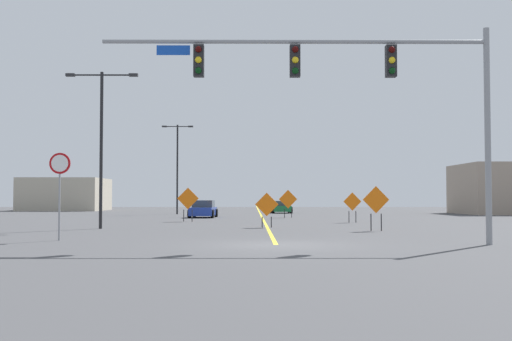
{
  "coord_description": "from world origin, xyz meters",
  "views": [
    {
      "loc": [
        -0.79,
        -21.08,
        1.56
      ],
      "look_at": [
        -0.49,
        25.18,
        3.46
      ],
      "focal_mm": 45.37,
      "sensor_mm": 36.0,
      "label": 1
    }
  ],
  "objects_px": {
    "traffic_signal_assembly": "(350,78)",
    "construction_sign_median_near": "(288,200)",
    "street_lamp_near_left": "(177,162)",
    "construction_sign_left_lane": "(188,200)",
    "construction_sign_right_lane": "(352,203)",
    "street_lamp_far_left": "(101,135)",
    "construction_sign_left_shoulder": "(267,206)",
    "construction_sign_right_shoulder": "(376,202)",
    "stop_sign": "(60,179)",
    "car_blue_far": "(203,209)",
    "car_green_passing": "(281,207)"
  },
  "relations": [
    {
      "from": "traffic_signal_assembly",
      "to": "stop_sign",
      "type": "distance_m",
      "value": 10.86
    },
    {
      "from": "traffic_signal_assembly",
      "to": "street_lamp_near_left",
      "type": "xyz_separation_m",
      "value": [
        -10.01,
        37.78,
        -0.71
      ]
    },
    {
      "from": "car_blue_far",
      "to": "stop_sign",
      "type": "bearing_deg",
      "value": -96.97
    },
    {
      "from": "street_lamp_near_left",
      "to": "construction_sign_right_shoulder",
      "type": "height_order",
      "value": "street_lamp_near_left"
    },
    {
      "from": "construction_sign_median_near",
      "to": "construction_sign_left_shoulder",
      "type": "height_order",
      "value": "construction_sign_median_near"
    },
    {
      "from": "street_lamp_far_left",
      "to": "construction_sign_right_lane",
      "type": "bearing_deg",
      "value": 29.03
    },
    {
      "from": "traffic_signal_assembly",
      "to": "street_lamp_near_left",
      "type": "distance_m",
      "value": 39.09
    },
    {
      "from": "construction_sign_right_lane",
      "to": "construction_sign_median_near",
      "type": "bearing_deg",
      "value": 109.6
    },
    {
      "from": "street_lamp_far_left",
      "to": "construction_sign_median_near",
      "type": "distance_m",
      "value": 20.17
    },
    {
      "from": "construction_sign_median_near",
      "to": "car_blue_far",
      "type": "distance_m",
      "value": 6.51
    },
    {
      "from": "construction_sign_right_shoulder",
      "to": "traffic_signal_assembly",
      "type": "bearing_deg",
      "value": -106.14
    },
    {
      "from": "construction_sign_median_near",
      "to": "street_lamp_far_left",
      "type": "bearing_deg",
      "value": -120.84
    },
    {
      "from": "street_lamp_far_left",
      "to": "construction_sign_median_near",
      "type": "xyz_separation_m",
      "value": [
        10.2,
        17.08,
        -3.31
      ]
    },
    {
      "from": "stop_sign",
      "to": "car_blue_far",
      "type": "bearing_deg",
      "value": 83.03
    },
    {
      "from": "stop_sign",
      "to": "construction_sign_median_near",
      "type": "relative_size",
      "value": 1.5
    },
    {
      "from": "street_lamp_near_left",
      "to": "car_green_passing",
      "type": "distance_m",
      "value": 11.34
    },
    {
      "from": "street_lamp_far_left",
      "to": "car_blue_far",
      "type": "relative_size",
      "value": 1.94
    },
    {
      "from": "stop_sign",
      "to": "construction_sign_left_shoulder",
      "type": "bearing_deg",
      "value": 51.99
    },
    {
      "from": "construction_sign_left_lane",
      "to": "construction_sign_median_near",
      "type": "bearing_deg",
      "value": 48.73
    },
    {
      "from": "traffic_signal_assembly",
      "to": "construction_sign_median_near",
      "type": "distance_m",
      "value": 28.22
    },
    {
      "from": "car_blue_far",
      "to": "construction_sign_right_shoulder",
      "type": "bearing_deg",
      "value": -64.37
    },
    {
      "from": "traffic_signal_assembly",
      "to": "construction_sign_median_near",
      "type": "bearing_deg",
      "value": 90.96
    },
    {
      "from": "construction_sign_median_near",
      "to": "car_blue_far",
      "type": "bearing_deg",
      "value": 176.4
    },
    {
      "from": "stop_sign",
      "to": "construction_sign_median_near",
      "type": "height_order",
      "value": "stop_sign"
    },
    {
      "from": "construction_sign_median_near",
      "to": "car_green_passing",
      "type": "distance_m",
      "value": 14.05
    },
    {
      "from": "street_lamp_near_left",
      "to": "construction_sign_left_lane",
      "type": "bearing_deg",
      "value": -81.22
    },
    {
      "from": "stop_sign",
      "to": "construction_sign_left_shoulder",
      "type": "relative_size",
      "value": 1.77
    },
    {
      "from": "traffic_signal_assembly",
      "to": "construction_sign_left_lane",
      "type": "xyz_separation_m",
      "value": [
        -7.29,
        20.14,
        -4.11
      ]
    },
    {
      "from": "construction_sign_median_near",
      "to": "construction_sign_right_lane",
      "type": "bearing_deg",
      "value": -70.4
    },
    {
      "from": "traffic_signal_assembly",
      "to": "stop_sign",
      "type": "height_order",
      "value": "traffic_signal_assembly"
    },
    {
      "from": "traffic_signal_assembly",
      "to": "construction_sign_right_lane",
      "type": "bearing_deg",
      "value": 80.95
    },
    {
      "from": "stop_sign",
      "to": "street_lamp_near_left",
      "type": "height_order",
      "value": "street_lamp_near_left"
    },
    {
      "from": "construction_sign_right_lane",
      "to": "car_blue_far",
      "type": "height_order",
      "value": "construction_sign_right_lane"
    },
    {
      "from": "construction_sign_left_lane",
      "to": "car_blue_far",
      "type": "distance_m",
      "value": 8.22
    },
    {
      "from": "traffic_signal_assembly",
      "to": "construction_sign_left_lane",
      "type": "height_order",
      "value": "traffic_signal_assembly"
    },
    {
      "from": "street_lamp_far_left",
      "to": "construction_sign_left_shoulder",
      "type": "bearing_deg",
      "value": 7.97
    },
    {
      "from": "street_lamp_far_left",
      "to": "construction_sign_left_shoulder",
      "type": "distance_m",
      "value": 9.01
    },
    {
      "from": "construction_sign_right_shoulder",
      "to": "car_blue_far",
      "type": "relative_size",
      "value": 0.52
    },
    {
      "from": "construction_sign_left_shoulder",
      "to": "car_blue_far",
      "type": "xyz_separation_m",
      "value": [
        -4.47,
        16.34,
        -0.49
      ]
    },
    {
      "from": "construction_sign_left_lane",
      "to": "construction_sign_right_shoulder",
      "type": "xyz_separation_m",
      "value": [
        9.79,
        -11.48,
        -0.05
      ]
    },
    {
      "from": "construction_sign_right_lane",
      "to": "construction_sign_right_shoulder",
      "type": "height_order",
      "value": "construction_sign_right_shoulder"
    },
    {
      "from": "street_lamp_far_left",
      "to": "stop_sign",
      "type": "bearing_deg",
      "value": -86.41
    },
    {
      "from": "construction_sign_right_lane",
      "to": "construction_sign_left_lane",
      "type": "distance_m",
      "value": 10.37
    },
    {
      "from": "car_green_passing",
      "to": "car_blue_far",
      "type": "bearing_deg",
      "value": -115.83
    },
    {
      "from": "construction_sign_left_lane",
      "to": "car_green_passing",
      "type": "height_order",
      "value": "construction_sign_left_lane"
    },
    {
      "from": "street_lamp_far_left",
      "to": "construction_sign_left_lane",
      "type": "xyz_separation_m",
      "value": [
        3.38,
        9.31,
        -3.26
      ]
    },
    {
      "from": "traffic_signal_assembly",
      "to": "construction_sign_right_shoulder",
      "type": "bearing_deg",
      "value": 73.86
    },
    {
      "from": "street_lamp_near_left",
      "to": "construction_sign_right_shoulder",
      "type": "bearing_deg",
      "value": -66.74
    },
    {
      "from": "construction_sign_left_lane",
      "to": "traffic_signal_assembly",
      "type": "bearing_deg",
      "value": -70.1
    },
    {
      "from": "construction_sign_right_lane",
      "to": "construction_sign_right_shoulder",
      "type": "bearing_deg",
      "value": -92.49
    }
  ]
}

